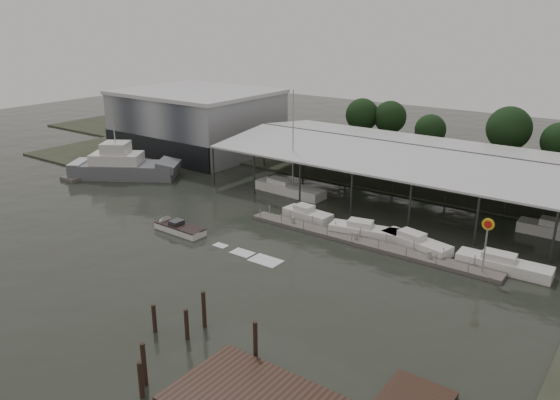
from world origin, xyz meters
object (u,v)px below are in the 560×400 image
Objects in this scene: grey_trawler at (124,167)px; white_sailboat at (289,189)px; shell_fuel_sign at (487,235)px; speedboat_underway at (176,227)px.

white_sailboat reaches higher than grey_trawler.
shell_fuel_sign is 0.31× the size of speedboat_underway.
shell_fuel_sign is 31.98m from speedboat_underway.
speedboat_underway is (-30.54, -8.82, -3.53)m from shell_fuel_sign.
grey_trawler reaches higher than shell_fuel_sign.
white_sailboat is at bearing -95.75° from speedboat_underway.
speedboat_underway is at bearing -57.87° from grey_trawler.
grey_trawler is 23.93m from speedboat_underway.
grey_trawler is at bearing 178.30° from shell_fuel_sign.
shell_fuel_sign is at bearing -15.08° from white_sailboat.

